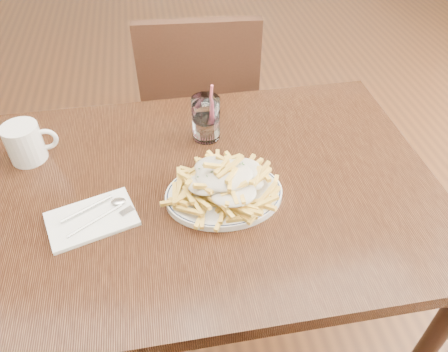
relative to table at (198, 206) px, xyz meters
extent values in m
plane|color=black|center=(0.00, 0.00, -0.67)|extent=(7.00, 7.00, 0.00)
cube|color=black|center=(0.00, 0.00, 0.06)|extent=(1.20, 0.80, 0.04)
cylinder|color=black|center=(-0.55, 0.35, -0.32)|extent=(0.05, 0.05, 0.71)
cylinder|color=black|center=(0.55, 0.35, -0.32)|extent=(0.05, 0.05, 0.71)
cube|color=black|center=(0.10, 0.77, -0.24)|extent=(0.46, 0.46, 0.04)
cube|color=black|center=(0.08, 0.57, 0.02)|extent=(0.43, 0.07, 0.47)
cylinder|color=black|center=(0.29, 0.93, -0.46)|extent=(0.04, 0.04, 0.41)
cylinder|color=black|center=(-0.07, 0.96, -0.46)|extent=(0.04, 0.04, 0.41)
cylinder|color=black|center=(0.26, 0.57, -0.46)|extent=(0.04, 0.04, 0.41)
cylinder|color=black|center=(-0.10, 0.60, -0.46)|extent=(0.04, 0.04, 0.41)
torus|color=#0E1833|center=(0.06, -0.05, 0.09)|extent=(0.29, 0.29, 0.01)
ellipsoid|color=beige|center=(0.06, -0.05, 0.16)|extent=(0.20, 0.16, 0.03)
cube|color=white|center=(-0.25, -0.08, 0.08)|extent=(0.22, 0.18, 0.01)
cylinder|color=white|center=(0.05, 0.19, 0.14)|extent=(0.08, 0.08, 0.12)
cylinder|color=white|center=(0.05, 0.19, 0.11)|extent=(0.07, 0.07, 0.06)
cylinder|color=#D65169|center=(0.06, 0.20, 0.17)|extent=(0.02, 0.04, 0.16)
cylinder|color=white|center=(-0.42, 0.18, 0.13)|extent=(0.09, 0.09, 0.10)
torus|color=white|center=(-0.37, 0.18, 0.13)|extent=(0.06, 0.02, 0.06)
camera|label=1|loc=(-0.07, -0.78, 0.84)|focal=35.00mm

